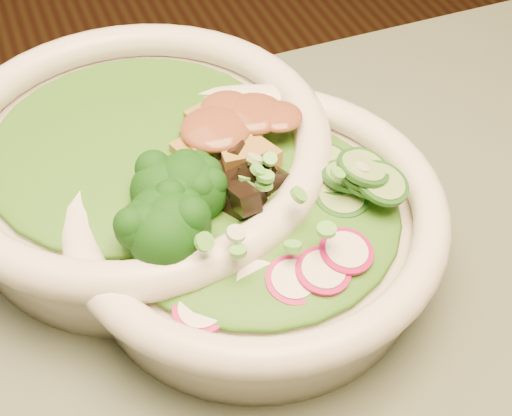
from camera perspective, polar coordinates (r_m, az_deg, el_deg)
name	(u,v)px	position (r m, az deg, el deg)	size (l,w,h in m)	color
salad_bowl	(256,228)	(0.46, 0.00, -1.60)	(0.24, 0.24, 0.06)	silver
side_bowl	(138,163)	(0.50, -9.40, 3.55)	(0.27, 0.27, 0.07)	silver
lettuce_bed	(256,207)	(0.44, 0.00, 0.09)	(0.18, 0.18, 0.02)	#185812
side_lettuce	(135,142)	(0.49, -9.67, 5.25)	(0.18, 0.18, 0.02)	#185812
broccoli_florets	(167,213)	(0.42, -7.15, -0.38)	(0.07, 0.06, 0.04)	black
radish_slices	(290,275)	(0.40, 2.76, -5.37)	(0.10, 0.04, 0.02)	#980B48
cucumber_slices	(345,178)	(0.45, 7.14, 2.39)	(0.06, 0.06, 0.03)	#86BA67
mushroom_heap	(251,182)	(0.44, -0.40, 2.12)	(0.06, 0.06, 0.04)	black
tofu_cubes	(234,137)	(0.47, -1.77, 5.66)	(0.08, 0.05, 0.03)	olive
peanut_sauce	(234,124)	(0.47, -1.80, 6.74)	(0.06, 0.05, 0.01)	brown
scallion_garnish	(256,183)	(0.43, 0.00, 2.00)	(0.17, 0.17, 0.02)	#59B33F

